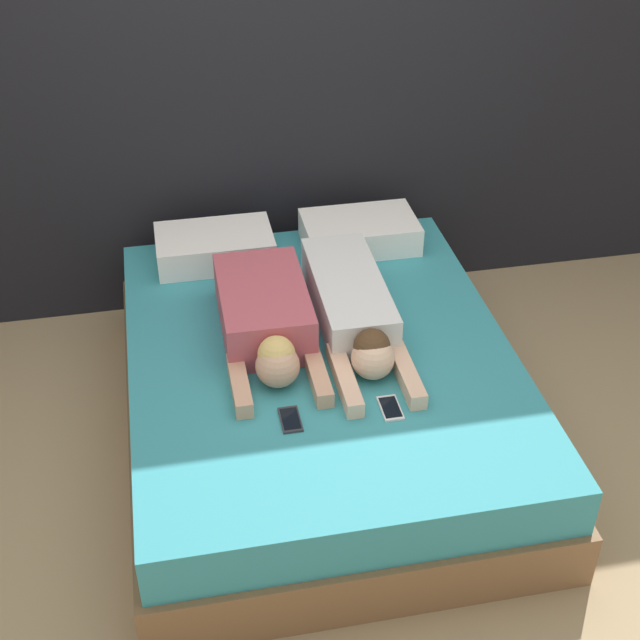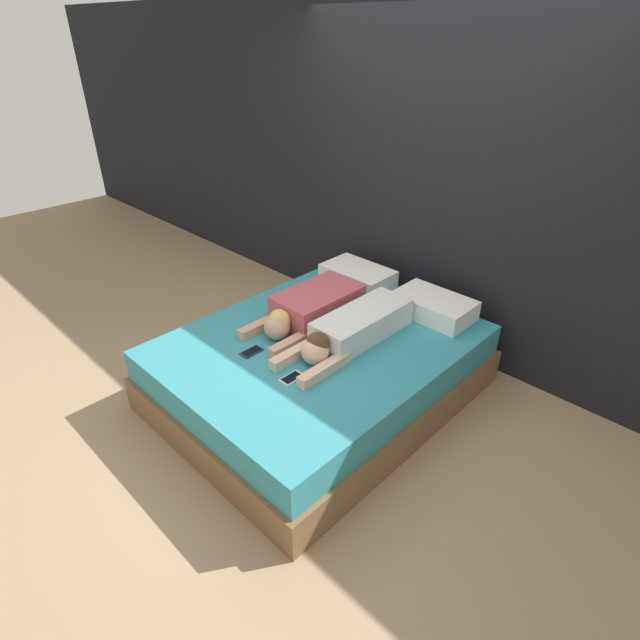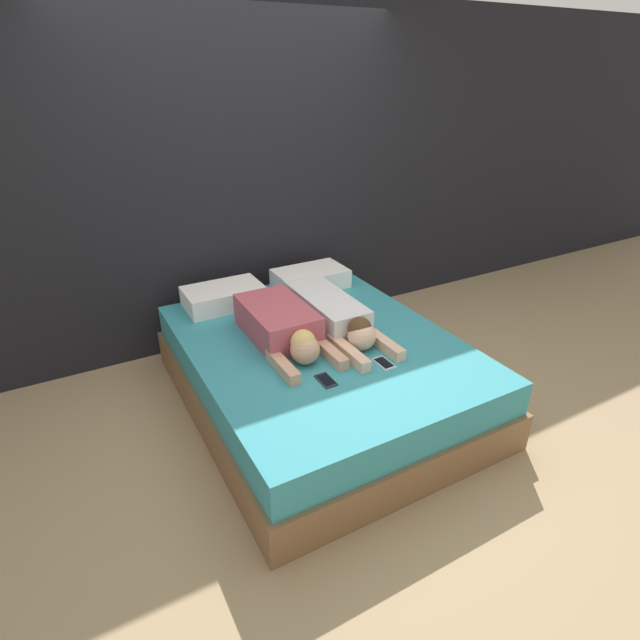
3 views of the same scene
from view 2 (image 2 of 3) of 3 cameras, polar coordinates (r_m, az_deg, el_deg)
ground_plane at (r=3.75m, az=0.00°, el=-8.33°), size 12.00×12.00×0.00m
wall_back at (r=4.02m, az=12.65°, el=14.69°), size 12.00×0.06×2.60m
bed at (r=3.60m, az=0.00°, el=-5.40°), size 1.71×2.13×0.48m
pillow_head_left at (r=4.19m, az=4.33°, el=5.03°), size 0.57×0.36×0.15m
pillow_head_right at (r=3.81m, az=12.82°, el=1.56°), size 0.57×0.36×0.15m
person_left at (r=3.61m, az=-1.15°, el=1.29°), size 0.39×0.92×0.22m
person_right at (r=3.39m, az=3.62°, el=-1.11°), size 0.33×1.10×0.21m
cell_phone_left at (r=3.35m, az=-7.81°, el=-3.61°), size 0.08×0.15×0.01m
cell_phone_right at (r=3.09m, az=-3.25°, el=-6.64°), size 0.08×0.15×0.01m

